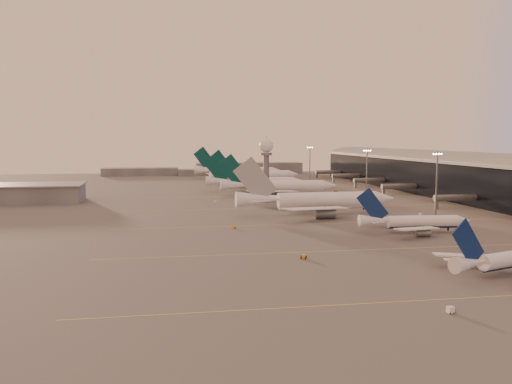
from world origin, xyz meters
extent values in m
plane|color=#535050|center=(0.00, 0.00, 0.00)|extent=(700.00, 700.00, 0.00)
cube|color=#E0D54F|center=(30.00, 10.00, 0.01)|extent=(180.00, 0.25, 0.02)
cube|color=#E0D54F|center=(30.00, 55.00, 0.01)|extent=(180.00, 0.25, 0.02)
cube|color=#E0D54F|center=(30.00, 100.00, 0.01)|extent=(180.00, 0.25, 0.02)
cube|color=#E0D54F|center=(30.00, 150.00, 0.01)|extent=(180.00, 0.25, 0.02)
cube|color=black|center=(108.00, 110.00, 9.00)|extent=(36.00, 360.00, 18.00)
cylinder|color=gray|center=(108.00, 110.00, 18.00)|extent=(10.08, 360.00, 10.08)
cube|color=gray|center=(108.00, 110.00, 18.20)|extent=(40.00, 362.00, 0.80)
cylinder|color=slate|center=(82.00, 86.00, 4.50)|extent=(22.00, 2.80, 2.80)
cube|color=slate|center=(72.00, 86.00, 2.20)|extent=(1.20, 1.20, 4.40)
cylinder|color=slate|center=(82.00, 142.00, 4.50)|extent=(22.00, 2.80, 2.80)
cube|color=slate|center=(72.00, 142.00, 2.20)|extent=(1.20, 1.20, 4.40)
cylinder|color=slate|center=(82.00, 184.00, 4.50)|extent=(22.00, 2.80, 2.80)
cube|color=slate|center=(72.00, 184.00, 2.20)|extent=(1.20, 1.20, 4.40)
cylinder|color=slate|center=(82.00, 226.00, 4.50)|extent=(22.00, 2.80, 2.80)
cube|color=slate|center=(72.00, 226.00, 2.20)|extent=(1.20, 1.20, 4.40)
cylinder|color=slate|center=(82.00, 266.00, 4.50)|extent=(22.00, 2.80, 2.80)
cube|color=slate|center=(72.00, 266.00, 2.20)|extent=(1.20, 1.20, 4.40)
cylinder|color=slate|center=(5.00, 120.00, 11.00)|extent=(2.60, 2.60, 22.00)
cylinder|color=slate|center=(5.00, 120.00, 22.50)|extent=(5.20, 5.20, 1.20)
sphere|color=white|center=(5.00, 120.00, 26.40)|extent=(6.40, 6.40, 6.40)
cylinder|color=slate|center=(5.00, 120.00, 30.10)|extent=(0.16, 0.16, 2.00)
cylinder|color=slate|center=(55.00, 55.00, 12.50)|extent=(0.56, 0.56, 25.00)
cube|color=slate|center=(55.00, 55.00, 24.50)|extent=(3.60, 0.25, 0.25)
sphere|color=#FFEABF|center=(53.50, 55.00, 24.10)|extent=(0.56, 0.56, 0.56)
sphere|color=#FFEABF|center=(54.50, 55.00, 24.10)|extent=(0.56, 0.56, 0.56)
sphere|color=#FFEABF|center=(55.50, 55.00, 24.10)|extent=(0.56, 0.56, 0.56)
sphere|color=#FFEABF|center=(56.50, 55.00, 24.10)|extent=(0.56, 0.56, 0.56)
cylinder|color=slate|center=(50.00, 110.00, 12.50)|extent=(0.56, 0.56, 25.00)
cube|color=slate|center=(50.00, 110.00, 24.50)|extent=(3.60, 0.25, 0.25)
sphere|color=#FFEABF|center=(48.50, 110.00, 24.10)|extent=(0.56, 0.56, 0.56)
sphere|color=#FFEABF|center=(49.50, 110.00, 24.10)|extent=(0.56, 0.56, 0.56)
sphere|color=#FFEABF|center=(50.50, 110.00, 24.10)|extent=(0.56, 0.56, 0.56)
sphere|color=#FFEABF|center=(51.50, 110.00, 24.10)|extent=(0.56, 0.56, 0.56)
cylinder|color=slate|center=(48.00, 200.00, 12.50)|extent=(0.56, 0.56, 25.00)
cube|color=slate|center=(48.00, 200.00, 24.50)|extent=(3.60, 0.25, 0.25)
sphere|color=#FFEABF|center=(46.50, 200.00, 24.10)|extent=(0.56, 0.56, 0.56)
sphere|color=#FFEABF|center=(47.50, 200.00, 24.10)|extent=(0.56, 0.56, 0.56)
sphere|color=#FFEABF|center=(48.50, 200.00, 24.10)|extent=(0.56, 0.56, 0.56)
sphere|color=#FFEABF|center=(49.50, 200.00, 24.10)|extent=(0.56, 0.56, 0.56)
cube|color=slate|center=(-60.00, 320.00, 3.00)|extent=(60.00, 18.00, 6.00)
cube|color=slate|center=(30.00, 330.00, 4.50)|extent=(90.00, 20.00, 9.00)
cube|color=slate|center=(-10.00, 310.00, 2.50)|extent=(40.00, 15.00, 5.00)
cone|color=white|center=(20.07, -24.22, 3.31)|extent=(9.33, 6.09, 3.52)
cube|color=white|center=(26.41, -12.97, 2.25)|extent=(15.31, 5.87, 1.11)
cylinder|color=gray|center=(29.45, -14.11, 0.65)|extent=(4.52, 3.44, 2.29)
cube|color=gray|center=(29.45, -14.11, 1.64)|extent=(0.34, 0.31, 1.41)
cube|color=navy|center=(19.66, -24.35, 7.66)|extent=(9.25, 3.37, 10.48)
cube|color=white|center=(21.37, -28.00, 3.40)|extent=(3.90, 3.87, 0.23)
cube|color=white|center=(18.83, -20.42, 3.40)|extent=(4.16, 2.01, 0.23)
cylinder|color=black|center=(31.74, -18.16, 0.51)|extent=(1.11, 0.76, 1.02)
cylinder|color=white|center=(38.24, 31.99, 3.09)|extent=(22.49, 5.67, 3.79)
cylinder|color=navy|center=(38.24, 31.99, 2.24)|extent=(21.96, 4.57, 2.73)
cone|color=white|center=(51.47, 30.86, 3.09)|extent=(4.61, 4.14, 3.79)
cone|color=white|center=(22.51, 33.34, 3.56)|extent=(9.62, 4.57, 3.79)
cube|color=white|center=(32.00, 23.17, 2.43)|extent=(16.27, 9.75, 1.19)
cylinder|color=gray|center=(34.89, 25.14, 0.70)|extent=(4.50, 2.82, 2.46)
cube|color=gray|center=(34.89, 25.14, 1.76)|extent=(0.32, 0.27, 1.52)
cube|color=white|center=(33.59, 41.74, 2.43)|extent=(15.54, 11.87, 1.19)
cylinder|color=gray|center=(36.10, 39.32, 0.70)|extent=(4.50, 2.82, 2.46)
cube|color=gray|center=(36.10, 39.32, 1.76)|extent=(0.32, 0.27, 1.52)
cube|color=navy|center=(22.04, 33.38, 8.25)|extent=(10.39, 1.23, 11.29)
cube|color=white|center=(22.17, 29.04, 3.66)|extent=(4.60, 3.06, 0.25)
cube|color=white|center=(22.91, 37.62, 3.66)|extent=(4.52, 3.60, 0.25)
cylinder|color=black|center=(46.66, 31.27, 0.50)|extent=(0.50, 0.50, 1.00)
cylinder|color=black|center=(36.64, 34.33, 0.55)|extent=(1.13, 0.59, 1.10)
cylinder|color=black|center=(36.26, 29.96, 0.55)|extent=(1.13, 0.59, 1.10)
cylinder|color=white|center=(21.50, 78.30, 4.29)|extent=(39.61, 6.31, 6.19)
cylinder|color=white|center=(21.50, 78.30, 2.90)|extent=(38.81, 4.58, 4.45)
cone|color=white|center=(45.13, 78.38, 4.29)|extent=(7.68, 6.21, 6.19)
cone|color=white|center=(-6.60, 78.21, 5.06)|extent=(16.62, 6.24, 6.19)
cube|color=white|center=(11.90, 61.81, 3.21)|extent=(28.16, 19.23, 1.84)
cylinder|color=gray|center=(16.67, 65.71, 0.70)|extent=(7.68, 4.05, 4.02)
cube|color=gray|center=(16.67, 65.71, 2.13)|extent=(0.30, 0.25, 2.47)
cube|color=white|center=(11.79, 94.73, 3.21)|extent=(28.20, 19.08, 1.84)
cylinder|color=gray|center=(16.59, 90.86, 0.70)|extent=(7.68, 4.05, 4.02)
cube|color=gray|center=(16.59, 90.86, 2.13)|extent=(0.30, 0.25, 2.47)
cube|color=#9A9CA1|center=(-7.43, 78.21, 12.37)|extent=(17.15, 0.40, 18.36)
cube|color=white|center=(-6.90, 70.55, 5.22)|extent=(8.14, 5.96, 0.25)
cube|color=white|center=(-6.95, 85.87, 5.22)|extent=(8.15, 5.92, 0.25)
cylinder|color=black|center=(36.55, 78.35, 0.50)|extent=(0.50, 0.50, 1.00)
cylinder|color=black|center=(18.30, 80.49, 0.55)|extent=(1.10, 0.50, 1.10)
cylinder|color=black|center=(18.32, 76.10, 0.55)|extent=(1.10, 0.50, 1.10)
cylinder|color=white|center=(20.08, 143.38, 4.19)|extent=(37.10, 8.77, 5.93)
cylinder|color=white|center=(20.08, 143.38, 2.86)|extent=(36.23, 7.06, 4.27)
cone|color=white|center=(41.94, 141.67, 4.19)|extent=(7.55, 6.46, 5.93)
cone|color=white|center=(-5.92, 145.41, 4.93)|extent=(15.82, 7.11, 5.93)
cube|color=white|center=(9.85, 128.67, 3.15)|extent=(26.93, 16.32, 1.75)
cylinder|color=gray|center=(14.62, 131.97, 0.72)|extent=(7.39, 4.39, 3.85)
cube|color=gray|center=(14.62, 131.97, 2.12)|extent=(0.33, 0.28, 2.37)
cube|color=white|center=(12.25, 159.49, 3.15)|extent=(25.83, 19.54, 1.75)
cylinder|color=gray|center=(16.45, 155.50, 0.72)|extent=(7.39, 4.39, 3.85)
cube|color=gray|center=(16.45, 155.50, 2.12)|extent=(0.33, 0.28, 2.37)
cube|color=#063A3A|center=(-6.69, 145.47, 12.01)|extent=(16.28, 1.62, 17.54)
cube|color=white|center=(-6.73, 138.34, 5.08)|extent=(7.59, 5.09, 0.26)
cube|color=white|center=(-5.63, 152.52, 5.08)|extent=(7.48, 5.90, 0.26)
cylinder|color=black|center=(34.00, 142.29, 0.51)|extent=(0.51, 0.51, 1.02)
cylinder|color=black|center=(17.30, 145.85, 0.56)|extent=(1.16, 0.60, 1.12)
cylinder|color=black|center=(16.95, 141.37, 0.56)|extent=(1.16, 0.60, 1.12)
cylinder|color=white|center=(13.19, 174.02, 3.95)|extent=(35.06, 9.94, 5.59)
cylinder|color=white|center=(13.19, 174.02, 2.69)|extent=(34.17, 8.30, 4.02)
cone|color=white|center=(33.68, 171.40, 3.95)|extent=(7.36, 6.39, 5.59)
cone|color=white|center=(-11.19, 177.15, 4.65)|extent=(15.11, 7.38, 5.59)
cube|color=white|center=(2.87, 160.66, 2.97)|extent=(25.58, 14.34, 1.65)
cylinder|color=gray|center=(7.51, 163.54, 0.67)|extent=(7.11, 4.45, 3.63)
cube|color=gray|center=(7.51, 163.54, 1.99)|extent=(0.32, 0.28, 2.23)
cube|color=white|center=(6.57, 189.55, 2.97)|extent=(23.88, 19.28, 1.65)
cylinder|color=gray|center=(10.34, 185.60, 0.67)|extent=(7.11, 4.45, 3.63)
cube|color=gray|center=(10.34, 185.60, 1.99)|extent=(0.32, 0.28, 2.23)
cube|color=#063A3A|center=(-11.91, 177.24, 11.31)|extent=(15.28, 2.29, 16.53)
cube|color=white|center=(-12.28, 170.53, 4.79)|extent=(7.15, 4.53, 0.24)
cube|color=white|center=(-10.58, 183.82, 4.79)|extent=(6.98, 5.78, 0.24)
cylinder|color=black|center=(26.24, 172.35, 0.48)|extent=(0.48, 0.48, 0.96)
cylinder|color=black|center=(10.68, 176.48, 0.53)|extent=(1.11, 0.61, 1.06)
cylinder|color=black|center=(10.15, 172.28, 0.53)|extent=(1.11, 0.61, 1.06)
cylinder|color=white|center=(21.55, 221.41, 4.34)|extent=(38.49, 13.99, 6.14)
cylinder|color=white|center=(21.55, 221.41, 2.96)|extent=(37.39, 12.15, 4.42)
cone|color=white|center=(43.75, 226.18, 4.34)|extent=(8.49, 7.55, 6.14)
cone|color=white|center=(-4.85, 215.74, 5.11)|extent=(16.89, 9.35, 6.14)
cube|color=white|center=(15.74, 203.79, 3.26)|extent=(25.25, 22.70, 1.82)
cylinder|color=gray|center=(19.50, 208.47, 0.74)|extent=(8.04, 5.45, 3.99)
cube|color=gray|center=(19.50, 208.47, 2.19)|extent=(0.37, 0.33, 2.45)
cube|color=white|center=(9.02, 235.09, 3.26)|extent=(28.32, 13.72, 1.82)
cylinder|color=gray|center=(14.37, 232.37, 0.74)|extent=(8.04, 5.45, 3.99)
cube|color=gray|center=(14.37, 232.37, 2.19)|extent=(0.37, 0.33, 2.45)
cube|color=#063A3A|center=(-5.63, 215.58, 12.43)|extent=(16.59, 3.91, 18.16)
cube|color=white|center=(-3.57, 208.49, 5.26)|extent=(7.50, 6.72, 0.26)
cube|color=white|center=(-6.66, 222.89, 5.26)|extent=(7.81, 4.45, 0.26)
cylinder|color=black|center=(35.69, 224.45, 0.53)|extent=(0.53, 0.53, 1.06)
cylinder|color=black|center=(18.06, 223.04, 0.58)|extent=(1.25, 0.76, 1.16)
cylinder|color=black|center=(19.04, 218.49, 0.58)|extent=(1.25, 0.76, 1.16)
cylinder|color=white|center=(16.58, 262.99, 4.54)|extent=(39.99, 17.87, 6.43)
cylinder|color=white|center=(16.58, 262.99, 3.10)|extent=(38.70, 15.91, 4.63)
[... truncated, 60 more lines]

